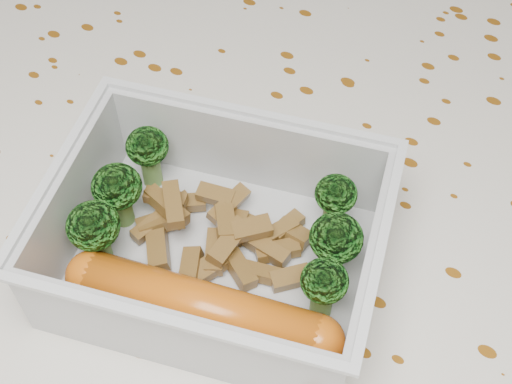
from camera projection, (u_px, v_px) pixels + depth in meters
The scene contains 6 objects.
dining_table at pixel (252, 302), 0.47m from camera, with size 1.40×0.90×0.75m.
tablecloth at pixel (251, 262), 0.43m from camera, with size 1.46×0.96×0.19m.
lunch_container at pixel (215, 247), 0.36m from camera, with size 0.19×0.17×0.06m.
broccoli_florets at pixel (215, 215), 0.36m from camera, with size 0.14×0.10×0.04m.
meat_pile at pixel (220, 234), 0.38m from camera, with size 0.10×0.07×0.02m.
sausage at pixel (201, 308), 0.35m from camera, with size 0.14×0.05×0.03m.
Camera 1 is at (0.12, -0.19, 1.08)m, focal length 50.00 mm.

